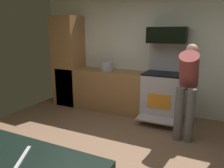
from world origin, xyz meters
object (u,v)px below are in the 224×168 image
Objects in this scene: oven_range at (163,94)px; person_cook at (187,85)px; microwave at (167,35)px; stock_pot at (106,66)px.

oven_range is 0.96m from person_cook.
person_cook is (0.52, -0.79, -0.77)m from microwave.
oven_range is 2.06× the size of microwave.
oven_range is 1.17m from microwave.
person_cook is at bearing -53.13° from oven_range.
microwave is (-0.00, 0.09, 1.17)m from oven_range.
person_cook reaches higher than stock_pot.
oven_range is at bearing -0.53° from stock_pot.
microwave is at bearing 3.55° from stock_pot.
stock_pot is at bearing 158.62° from person_cook.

